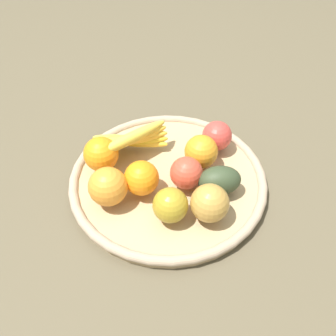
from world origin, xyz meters
TOP-DOWN VIEW (x-y plane):
  - ground_plane at (0.00, 0.00)m, footprint 2.40×2.40m
  - basket at (0.00, 0.00)m, footprint 0.45×0.45m
  - orange_0 at (-0.07, 0.13)m, footprint 0.12×0.12m
  - orange_1 at (0.03, -0.08)m, footprint 0.10×0.10m
  - banana_bunch at (0.08, 0.09)m, footprint 0.14×0.19m
  - apple_3 at (-0.03, -0.04)m, footprint 0.08×0.08m
  - apple_0 at (-0.12, 0.00)m, footprint 0.10×0.10m
  - avocado at (-0.05, -0.11)m, footprint 0.07×0.10m
  - orange_2 at (-0.04, 0.06)m, footprint 0.11×0.11m
  - orange_3 at (0.03, 0.15)m, footprint 0.09×0.09m
  - apple_2 at (0.09, -0.12)m, footprint 0.09×0.09m
  - apple_1 at (-0.12, -0.08)m, footprint 0.11×0.11m

SIDE VIEW (x-z plane):
  - ground_plane at x=0.00m, z-range 0.00..0.00m
  - basket at x=0.00m, z-range 0.00..0.03m
  - avocado at x=-0.05m, z-range 0.03..0.10m
  - apple_2 at x=0.09m, z-range 0.03..0.11m
  - apple_3 at x=-0.03m, z-range 0.03..0.11m
  - apple_0 at x=-0.12m, z-range 0.03..0.11m
  - banana_bunch at x=0.08m, z-range 0.03..0.11m
  - orange_2 at x=-0.04m, z-range 0.03..0.11m
  - orange_1 at x=0.03m, z-range 0.03..0.11m
  - apple_1 at x=-0.12m, z-range 0.03..0.11m
  - orange_3 at x=0.03m, z-range 0.03..0.11m
  - orange_0 at x=-0.07m, z-range 0.03..0.12m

